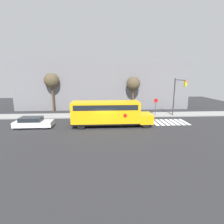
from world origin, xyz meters
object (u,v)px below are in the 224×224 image
at_px(school_bus, 108,112).
at_px(parked_car, 33,122).
at_px(traffic_light, 177,92).
at_px(stop_sign, 156,105).
at_px(tree_near_sidewalk, 52,81).
at_px(tree_far_sidewalk, 133,84).

distance_m(school_bus, parked_car, 9.29).
relative_size(parked_car, traffic_light, 0.77).
xyz_separation_m(school_bus, parked_car, (-9.22, -0.11, -1.12)).
height_order(school_bus, stop_sign, school_bus).
bearing_deg(tree_near_sidewalk, parked_car, -89.56).
bearing_deg(school_bus, traffic_light, 20.14).
xyz_separation_m(school_bus, traffic_light, (10.39, 3.81, 2.11)).
xyz_separation_m(parked_car, stop_sign, (16.84, 5.16, 1.14)).
bearing_deg(parked_car, tree_near_sidewalk, 90.44).
xyz_separation_m(school_bus, tree_near_sidewalk, (-9.30, 9.67, 3.55)).
bearing_deg(school_bus, parked_car, -179.29).
height_order(parked_car, tree_far_sidewalk, tree_far_sidewalk).
height_order(parked_car, tree_near_sidewalk, tree_near_sidewalk).
bearing_deg(stop_sign, tree_far_sidewalk, 124.17).
relative_size(parked_car, tree_far_sidewalk, 0.75).
height_order(school_bus, parked_car, school_bus).
distance_m(stop_sign, traffic_light, 3.69).
relative_size(school_bus, tree_near_sidewalk, 1.49).
bearing_deg(traffic_light, tree_far_sidewalk, 136.05).
height_order(parked_car, stop_sign, stop_sign).
bearing_deg(school_bus, tree_far_sidewalk, 62.56).
distance_m(school_bus, tree_far_sidewalk, 10.81).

